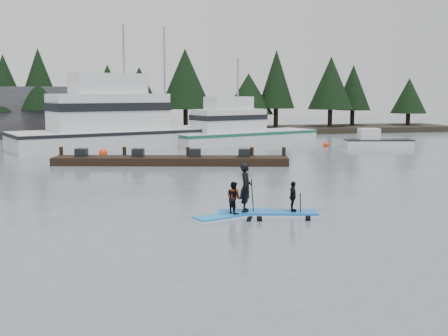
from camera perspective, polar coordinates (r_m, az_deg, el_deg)
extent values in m
plane|color=slate|center=(19.05, 4.16, -5.62)|extent=(160.00, 160.00, 0.00)
cube|color=#2D281E|center=(60.09, -7.90, 3.68)|extent=(70.00, 8.00, 0.60)
cube|color=#4C4C51|center=(62.29, -21.11, 5.41)|extent=(18.00, 6.00, 5.00)
cube|color=silver|center=(46.39, -8.81, 2.31)|extent=(20.45, 11.54, 2.63)
cube|color=white|center=(45.34, -11.65, 5.60)|extent=(9.68, 6.59, 2.85)
cylinder|color=gray|center=(45.83, -10.10, 9.04)|extent=(0.14, 0.14, 8.27)
cube|color=silver|center=(49.01, 2.04, 2.64)|extent=(13.98, 8.43, 1.93)
cube|color=white|center=(47.94, 0.48, 4.84)|extent=(6.66, 4.77, 1.93)
cylinder|color=gray|center=(48.43, 1.41, 7.42)|extent=(0.14, 0.14, 6.24)
cube|color=silver|center=(47.17, 15.42, 2.43)|extent=(5.58, 2.70, 0.62)
cube|color=black|center=(34.56, -5.43, 0.75)|extent=(14.38, 5.40, 0.48)
sphere|color=#FF330C|center=(40.16, -12.17, 1.23)|extent=(0.61, 0.61, 0.61)
sphere|color=#FF330C|center=(46.80, 10.32, 2.16)|extent=(0.49, 0.49, 0.49)
cube|color=#1683D6|center=(20.02, 0.98, -4.79)|extent=(3.08, 1.80, 0.11)
imported|color=black|center=(19.89, 0.99, -3.01)|extent=(0.61, 0.68, 1.15)
cube|color=#D54911|center=(19.86, 0.99, -2.62)|extent=(0.35, 0.30, 0.32)
cylinder|color=black|center=(19.95, 1.94, -4.35)|extent=(0.24, 0.84, 1.45)
cube|color=blue|center=(20.36, 4.46, -4.57)|extent=(3.70, 1.73, 0.13)
imported|color=black|center=(20.16, 2.22, -1.96)|extent=(0.57, 0.72, 1.75)
cylinder|color=black|center=(20.03, 2.94, -3.30)|extent=(0.41, 0.92, 1.66)
imported|color=black|center=(20.31, 7.02, -2.89)|extent=(0.42, 0.69, 1.09)
cylinder|color=black|center=(20.21, 7.76, -4.30)|extent=(0.36, 0.80, 1.44)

